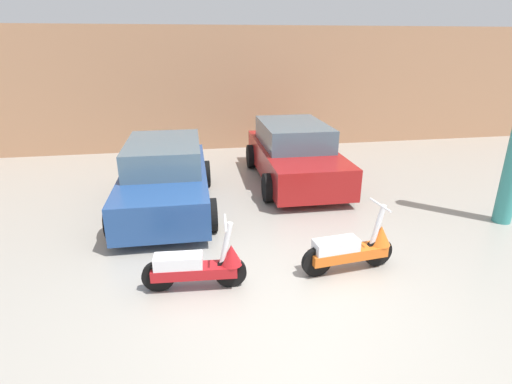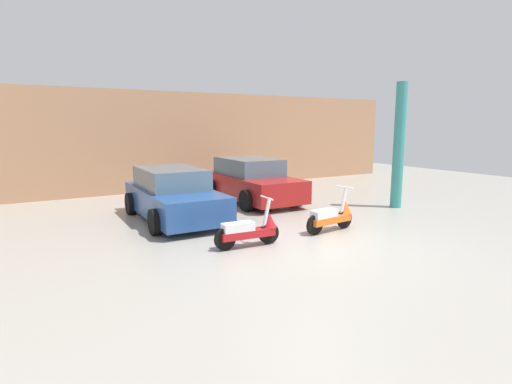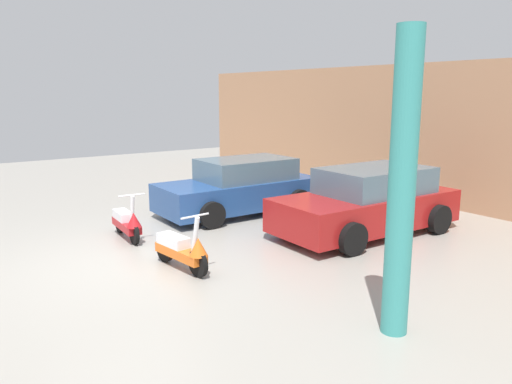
# 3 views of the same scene
# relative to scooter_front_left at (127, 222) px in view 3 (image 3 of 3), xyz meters

# --- Properties ---
(ground_plane) EXTENTS (28.00, 28.00, 0.00)m
(ground_plane) POSITION_rel_scooter_front_left_xyz_m (1.21, -0.52, -0.33)
(ground_plane) COLOR #9E998E
(wall_back) EXTENTS (19.60, 0.12, 3.47)m
(wall_back) POSITION_rel_scooter_front_left_xyz_m (1.21, 7.34, 1.40)
(wall_back) COLOR tan
(wall_back) RESTS_ON ground_plane
(scooter_front_left) EXTENTS (1.34, 0.48, 0.94)m
(scooter_front_left) POSITION_rel_scooter_front_left_xyz_m (0.00, 0.00, 0.00)
(scooter_front_left) COLOR black
(scooter_front_left) RESTS_ON ground_plane
(scooter_front_right) EXTENTS (1.37, 0.49, 0.96)m
(scooter_front_right) POSITION_rel_scooter_front_left_xyz_m (2.12, 0.08, 0.01)
(scooter_front_right) COLOR black
(scooter_front_right) RESTS_ON ground_plane
(car_rear_left) EXTENTS (1.84, 3.74, 1.26)m
(car_rear_left) POSITION_rel_scooter_front_left_xyz_m (-0.51, 2.92, 0.27)
(car_rear_left) COLOR navy
(car_rear_left) RESTS_ON ground_plane
(car_rear_center) EXTENTS (1.92, 3.87, 1.30)m
(car_rear_center) POSITION_rel_scooter_front_left_xyz_m (2.35, 4.06, 0.29)
(car_rear_center) COLOR maroon
(car_rear_center) RESTS_ON ground_plane
(support_column_side) EXTENTS (0.31, 0.31, 3.47)m
(support_column_side) POSITION_rel_scooter_front_left_xyz_m (5.42, 1.14, 1.40)
(support_column_side) COLOR teal
(support_column_side) RESTS_ON ground_plane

